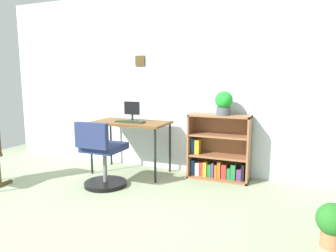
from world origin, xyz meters
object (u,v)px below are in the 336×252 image
(monitor, at_px, (132,111))
(keyboard, at_px, (130,122))
(desk, at_px, (131,126))
(potted_plant_on_shelf, at_px, (224,103))
(bookshelf_low, at_px, (219,151))
(potted_plant_floor, at_px, (333,223))
(office_chair, at_px, (102,158))

(monitor, relative_size, keyboard, 0.66)
(desk, relative_size, potted_plant_on_shelf, 3.46)
(bookshelf_low, bearing_deg, potted_plant_floor, -47.41)
(monitor, bearing_deg, potted_plant_floor, -25.75)
(keyboard, xyz_separation_m, office_chair, (-0.07, -0.58, -0.37))
(office_chair, bearing_deg, desk, 86.87)
(desk, bearing_deg, potted_plant_floor, -24.59)
(office_chair, bearing_deg, potted_plant_floor, -10.60)
(monitor, height_order, bookshelf_low, monitor)
(desk, distance_m, office_chair, 0.72)
(office_chair, xyz_separation_m, bookshelf_low, (1.22, 0.89, 0.01))
(office_chair, distance_m, potted_plant_on_shelf, 1.66)
(potted_plant_on_shelf, relative_size, potted_plant_floor, 0.84)
(bookshelf_low, distance_m, potted_plant_floor, 1.83)
(desk, relative_size, potted_plant_floor, 2.91)
(keyboard, relative_size, bookshelf_low, 0.48)
(desk, xyz_separation_m, potted_plant_on_shelf, (1.25, 0.19, 0.35))
(desk, bearing_deg, bookshelf_low, 11.36)
(monitor, bearing_deg, desk, -82.91)
(desk, bearing_deg, keyboard, -63.83)
(monitor, xyz_separation_m, keyboard, (0.04, -0.13, -0.13))
(desk, height_order, bookshelf_low, bookshelf_low)
(monitor, height_order, keyboard, monitor)
(desk, distance_m, potted_plant_floor, 2.70)
(bookshelf_low, bearing_deg, office_chair, -143.98)
(office_chair, height_order, potted_plant_on_shelf, potted_plant_on_shelf)
(monitor, xyz_separation_m, potted_plant_floor, (2.43, -1.17, -0.66))
(keyboard, bearing_deg, potted_plant_on_shelf, 11.81)
(office_chair, height_order, bookshelf_low, bookshelf_low)
(desk, height_order, potted_plant_floor, desk)
(bookshelf_low, relative_size, potted_plant_floor, 2.37)
(bookshelf_low, bearing_deg, potted_plant_on_shelf, -39.18)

